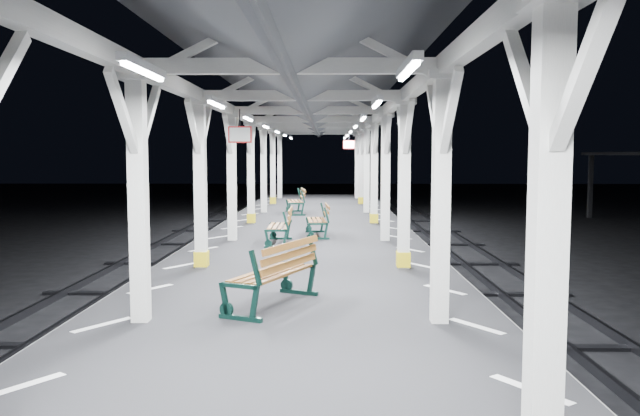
{
  "coord_description": "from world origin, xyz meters",
  "views": [
    {
      "loc": [
        0.52,
        -10.2,
        3.23
      ],
      "look_at": [
        0.35,
        1.92,
        2.2
      ],
      "focal_mm": 35.0,
      "sensor_mm": 36.0,
      "label": 1
    }
  ],
  "objects_px": {
    "bench_mid": "(283,225)",
    "bench_far": "(320,219)",
    "bench_extra": "(298,201)",
    "bench_near": "(278,272)"
  },
  "relations": [
    {
      "from": "bench_mid",
      "to": "bench_extra",
      "type": "height_order",
      "value": "bench_extra"
    },
    {
      "from": "bench_near",
      "to": "bench_far",
      "type": "relative_size",
      "value": 1.17
    },
    {
      "from": "bench_near",
      "to": "bench_far",
      "type": "bearing_deg",
      "value": 110.36
    },
    {
      "from": "bench_mid",
      "to": "bench_extra",
      "type": "bearing_deg",
      "value": 89.34
    },
    {
      "from": "bench_far",
      "to": "bench_extra",
      "type": "xyz_separation_m",
      "value": [
        -0.94,
        6.51,
        0.04
      ]
    },
    {
      "from": "bench_far",
      "to": "bench_mid",
      "type": "bearing_deg",
      "value": -125.12
    },
    {
      "from": "bench_mid",
      "to": "bench_far",
      "type": "relative_size",
      "value": 1.01
    },
    {
      "from": "bench_near",
      "to": "bench_mid",
      "type": "xyz_separation_m",
      "value": [
        -0.42,
        6.57,
        -0.05
      ]
    },
    {
      "from": "bench_near",
      "to": "bench_extra",
      "type": "xyz_separation_m",
      "value": [
        -0.43,
        14.63,
        -0.02
      ]
    },
    {
      "from": "bench_extra",
      "to": "bench_near",
      "type": "bearing_deg",
      "value": -95.57
    }
  ]
}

